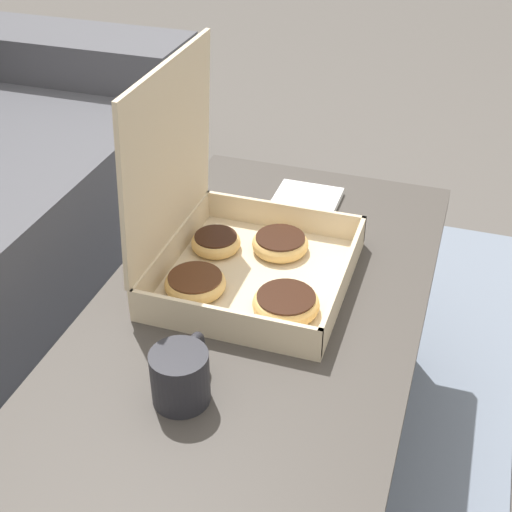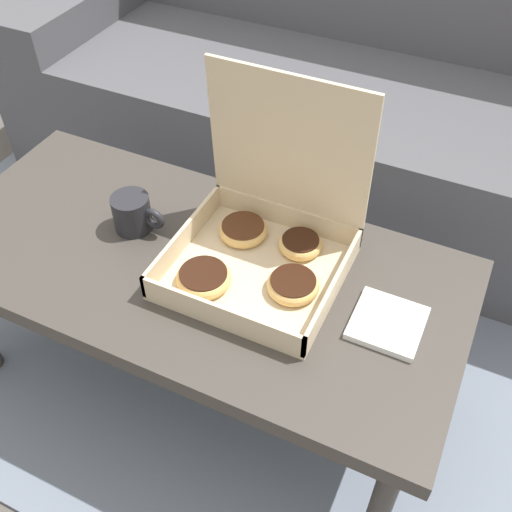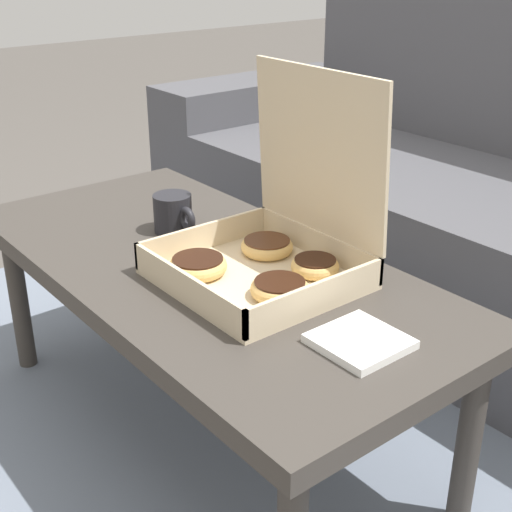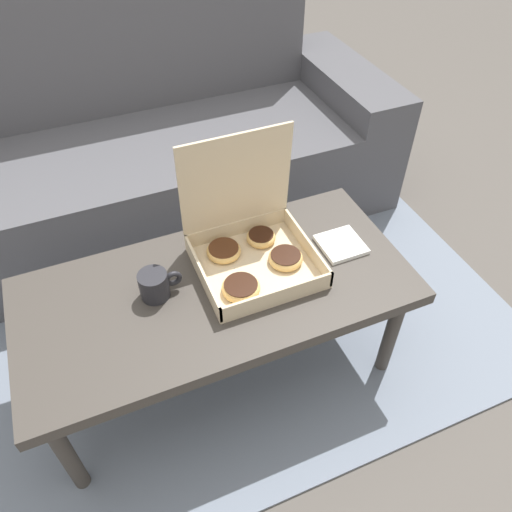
# 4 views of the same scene
# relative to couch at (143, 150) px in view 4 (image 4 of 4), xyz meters

# --- Properties ---
(ground_plane) EXTENTS (12.00, 12.00, 0.00)m
(ground_plane) POSITION_rel_couch_xyz_m (0.00, -0.80, -0.32)
(ground_plane) COLOR #514C47
(area_rug) EXTENTS (2.21, 1.85, 0.01)m
(area_rug) POSITION_rel_couch_xyz_m (0.00, -0.50, -0.31)
(area_rug) COLOR slate
(area_rug) RESTS_ON ground_plane
(couch) EXTENTS (2.09, 0.78, 0.96)m
(couch) POSITION_rel_couch_xyz_m (0.00, 0.00, 0.00)
(couch) COLOR #4C4C51
(couch) RESTS_ON ground_plane
(coffee_table) EXTENTS (1.13, 0.53, 0.42)m
(coffee_table) POSITION_rel_couch_xyz_m (0.00, -0.94, 0.06)
(coffee_table) COLOR #3D3833
(coffee_table) RESTS_ON ground_plane
(pastry_box) EXTENTS (0.34, 0.32, 0.37)m
(pastry_box) POSITION_rel_couch_xyz_m (0.13, -0.88, 0.17)
(pastry_box) COLOR beige
(pastry_box) RESTS_ON coffee_table
(coffee_mug) EXTENTS (0.12, 0.08, 0.08)m
(coffee_mug) POSITION_rel_couch_xyz_m (-0.16, -0.91, 0.15)
(coffee_mug) COLOR #232328
(coffee_mug) RESTS_ON coffee_table
(napkin_stack) EXTENTS (0.13, 0.13, 0.01)m
(napkin_stack) POSITION_rel_couch_xyz_m (0.41, -0.93, 0.11)
(napkin_stack) COLOR white
(napkin_stack) RESTS_ON coffee_table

